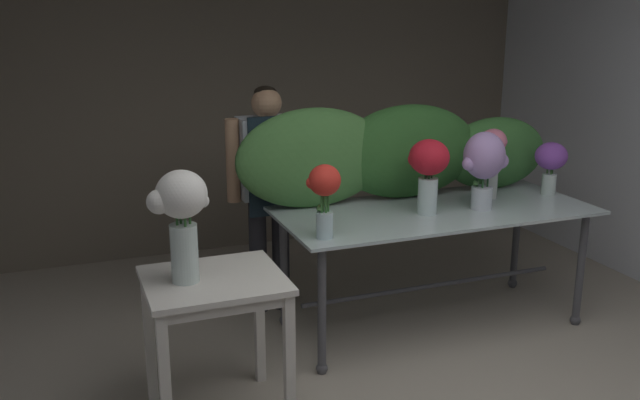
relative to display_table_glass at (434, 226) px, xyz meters
The scene contains 12 objects.
ground_plane 0.86m from the display_table_glass, 157.38° to the left, with size 8.29×8.29×0.00m, color #9E9384.
wall_back 2.24m from the display_table_glass, 102.98° to the left, with size 4.86×0.12×2.71m, color #706656.
display_table_glass is the anchor object (origin of this frame).
side_table_white 1.66m from the display_table_glass, 160.47° to the right, with size 0.68×0.60×0.76m.
florist 1.14m from the display_table_glass, 145.96° to the left, with size 0.56×0.24×1.56m.
foliage_backdrop 0.54m from the display_table_glass, 106.04° to the left, with size 2.27×0.31×0.64m.
vase_violet_snapdragons 0.97m from the display_table_glass, ahead, with size 0.22×0.22×0.36m.
vase_crimson_roses 0.43m from the display_table_glass, 145.71° to the right, with size 0.25×0.25×0.47m.
vase_rosy_carnations 0.65m from the display_table_glass, 12.89° to the left, with size 0.20×0.18×0.47m.
vase_lilac_lilies 0.52m from the display_table_glass, 19.58° to the right, with size 0.33×0.26×0.50m.
vase_scarlet_stock 0.99m from the display_table_glass, 161.83° to the right, with size 0.20×0.18×0.42m.
vase_white_roses_tall 1.84m from the display_table_glass, 161.96° to the right, with size 0.30×0.25×0.55m.
Camera 1 is at (-1.75, -2.07, 2.05)m, focal length 39.40 mm.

